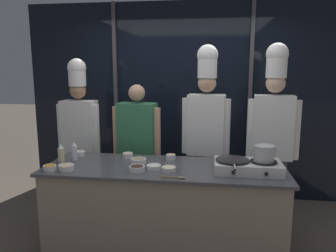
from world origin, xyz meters
TOP-DOWN VIEW (x-y plane):
  - ground_plane at (0.00, 0.00)m, footprint 24.00×24.00m
  - window_wall_back at (0.00, 1.57)m, footprint 4.38×0.09m
  - demo_counter at (0.00, 0.00)m, footprint 2.29×0.79m
  - portable_stove at (0.77, -0.06)m, footprint 0.60×0.36m
  - frying_pan at (0.64, -0.06)m, footprint 0.31×0.54m
  - stock_pot at (0.91, -0.06)m, footprint 0.21×0.18m
  - squeeze_bottle_clear at (-0.94, 0.09)m, footprint 0.06×0.06m
  - squeeze_bottle_oil at (-1.04, 0.00)m, footprint 0.06×0.06m
  - prep_bowl_bean_sprouts at (-0.09, -0.09)m, footprint 0.14×0.14m
  - prep_bowl_mushrooms at (-0.27, 0.08)m, footprint 0.16×0.16m
  - prep_bowl_garlic at (-0.96, 0.26)m, footprint 0.12×0.12m
  - prep_bowl_noodles at (0.06, -0.13)m, footprint 0.13×0.13m
  - prep_bowl_shrimp at (0.03, 0.25)m, footprint 0.10×0.10m
  - prep_bowl_carrots at (-1.02, -0.27)m, footprint 0.12×0.12m
  - prep_bowl_ginger at (-0.88, -0.24)m, footprint 0.14×0.14m
  - prep_bowl_chicken at (-0.43, 0.25)m, footprint 0.11×0.11m
  - prep_bowl_soy_glaze at (-0.23, -0.18)m, footprint 0.15×0.15m
  - serving_spoon_slotted at (0.16, -0.31)m, footprint 0.21×0.04m
  - chef_head at (-1.13, 0.68)m, footprint 0.53×0.24m
  - person_guest at (-0.41, 0.63)m, footprint 0.57×0.27m
  - chef_sous at (0.37, 0.67)m, footprint 0.54×0.25m
  - chef_line at (1.09, 0.59)m, footprint 0.54×0.25m

SIDE VIEW (x-z plane):
  - ground_plane at x=0.00m, z-range 0.00..0.00m
  - demo_counter at x=0.00m, z-range 0.00..0.89m
  - serving_spoon_slotted at x=0.16m, z-range 0.89..0.90m
  - prep_bowl_bean_sprouts at x=-0.09m, z-range 0.89..0.93m
  - prep_bowl_noodles at x=0.06m, z-range 0.89..0.93m
  - prep_bowl_mushrooms at x=-0.27m, z-range 0.89..0.94m
  - prep_bowl_garlic at x=-0.96m, z-range 0.89..0.94m
  - prep_bowl_chicken at x=-0.43m, z-range 0.89..0.94m
  - prep_bowl_carrots at x=-1.02m, z-range 0.89..0.94m
  - prep_bowl_soy_glaze at x=-0.23m, z-range 0.89..0.94m
  - prep_bowl_ginger at x=-0.88m, z-range 0.89..0.94m
  - prep_bowl_shrimp at x=0.03m, z-range 0.89..0.95m
  - portable_stove at x=0.77m, z-range 0.88..0.99m
  - squeeze_bottle_oil at x=-1.04m, z-range 0.88..1.07m
  - squeeze_bottle_clear at x=-0.94m, z-range 0.88..1.07m
  - person_guest at x=-0.41m, z-range 0.17..1.80m
  - frying_pan at x=0.64m, z-range 0.99..1.03m
  - stock_pot at x=0.91m, z-range 1.00..1.14m
  - chef_head at x=-1.13m, z-range 0.17..2.10m
  - chef_sous at x=0.37m, z-range 0.20..2.26m
  - chef_line at x=1.09m, z-range 0.20..2.27m
  - window_wall_back at x=0.00m, z-range 0.00..2.70m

